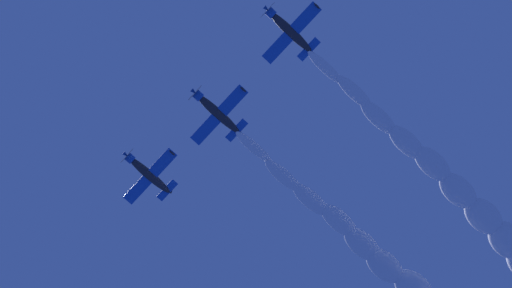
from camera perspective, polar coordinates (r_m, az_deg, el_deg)
airplane_lead at (r=81.97m, az=2.63°, el=9.08°), size 8.53×7.67×2.35m
airplane_left_wingman at (r=81.84m, az=-3.20°, el=2.56°), size 8.53×7.62×2.42m
airplane_right_wingman at (r=87.28m, az=-8.66°, el=-2.34°), size 8.53×7.62×2.41m
smoke_trail_lead at (r=90.77m, az=18.32°, el=-6.01°), size 5.56×44.29×5.37m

